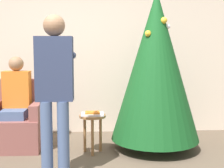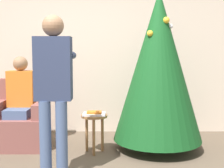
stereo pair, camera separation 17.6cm
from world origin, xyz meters
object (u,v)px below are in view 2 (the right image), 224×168
(person_seated, at_px, (19,98))
(side_stool, at_px, (94,122))
(christmas_tree, at_px, (158,66))
(armchair, at_px, (21,123))
(person_standing, at_px, (53,82))

(person_seated, relative_size, side_stool, 2.49)
(christmas_tree, distance_m, armchair, 2.04)
(person_seated, bearing_deg, side_stool, -15.78)
(christmas_tree, xyz_separation_m, side_stool, (-0.84, -0.15, -0.72))
(christmas_tree, height_order, armchair, christmas_tree)
(armchair, xyz_separation_m, person_standing, (0.67, -1.10, 0.68))
(armchair, bearing_deg, side_stool, -17.03)
(christmas_tree, height_order, side_stool, christmas_tree)
(person_seated, distance_m, person_standing, 1.30)
(armchair, xyz_separation_m, side_stool, (1.04, -0.32, 0.08))
(person_seated, relative_size, person_standing, 0.74)
(person_standing, height_order, side_stool, person_standing)
(armchair, height_order, person_seated, person_seated)
(armchair, height_order, side_stool, armchair)
(christmas_tree, bearing_deg, person_standing, -142.51)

